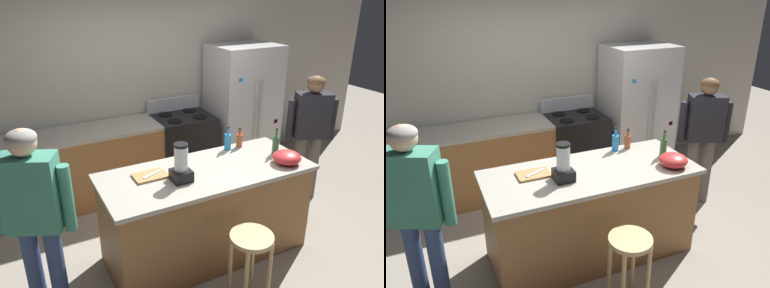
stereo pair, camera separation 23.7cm
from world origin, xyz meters
TOP-DOWN VIEW (x-y plane):
  - ground_plane at (0.00, 0.00)m, footprint 14.00×14.00m
  - back_wall at (0.00, 1.95)m, footprint 8.00×0.10m
  - kitchen_island at (0.00, 0.00)m, footprint 2.00×0.83m
  - back_counter_run at (-0.80, 1.55)m, footprint 2.00×0.64m
  - refrigerator at (1.42, 1.50)m, footprint 0.90×0.73m
  - stove_range at (0.49, 1.52)m, footprint 0.76×0.65m
  - person_by_island_left at (-1.50, -0.08)m, footprint 0.57×0.37m
  - person_by_sink_right at (1.64, 0.38)m, footprint 0.57×0.37m
  - bar_stool at (0.02, -0.71)m, footprint 0.36×0.36m
  - blender_appliance at (-0.30, -0.07)m, footprint 0.17×0.17m
  - bottle_soda at (0.43, 0.32)m, footprint 0.07×0.07m
  - bottle_olive_oil at (0.80, 0.01)m, footprint 0.07×0.07m
  - bottle_cooking_sauce at (0.57, 0.32)m, footprint 0.06×0.06m
  - mixing_bowl at (0.75, -0.22)m, footprint 0.27×0.27m
  - cutting_board at (-0.52, 0.12)m, footprint 0.30×0.20m
  - chef_knife at (-0.50, 0.12)m, footprint 0.21×0.12m

SIDE VIEW (x-z plane):
  - ground_plane at x=0.00m, z-range 0.00..0.00m
  - back_counter_run at x=-0.80m, z-range 0.00..0.93m
  - kitchen_island at x=0.00m, z-range 0.00..0.93m
  - stove_range at x=0.49m, z-range -0.08..1.03m
  - bar_stool at x=0.02m, z-range 0.18..0.83m
  - refrigerator at x=1.42m, z-range 0.00..1.79m
  - cutting_board at x=-0.52m, z-range 0.93..0.95m
  - person_by_sink_right at x=1.64m, z-range 0.17..1.73m
  - chef_knife at x=-0.50m, z-range 0.95..0.95m
  - person_by_island_left at x=-1.50m, z-range 0.17..1.79m
  - mixing_bowl at x=0.75m, z-range 0.93..1.05m
  - bottle_cooking_sauce at x=0.57m, z-range 0.90..1.11m
  - bottle_soda at x=0.43m, z-range 0.89..1.15m
  - bottle_olive_oil at x=0.80m, z-range 0.89..1.17m
  - blender_appliance at x=-0.30m, z-range 0.90..1.25m
  - back_wall at x=0.00m, z-range 0.00..2.70m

